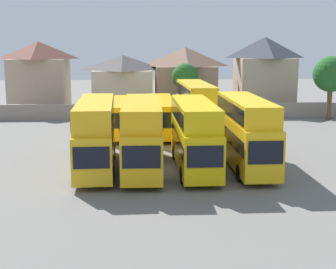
{
  "coord_description": "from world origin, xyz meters",
  "views": [
    {
      "loc": [
        -2.05,
        -33.93,
        8.8
      ],
      "look_at": [
        0.0,
        3.0,
        1.99
      ],
      "focal_mm": 53.12,
      "sensor_mm": 36.0,
      "label": 1
    }
  ],
  "objects_px": {
    "house_terrace_left": "(39,76)",
    "bus_1": "(96,131)",
    "house_terrace_right": "(185,78)",
    "bus_5": "(124,115)",
    "bus_4": "(246,129)",
    "bus_7": "(196,106)",
    "bus_6": "(160,114)",
    "tree_left_of_lot": "(185,77)",
    "tree_behind_wall": "(331,75)",
    "house_terrace_centre": "(123,82)",
    "bus_3": "(195,132)",
    "bus_2": "(142,132)",
    "house_terrace_far_right": "(264,73)"
  },
  "relations": [
    {
      "from": "bus_6",
      "to": "house_terrace_right",
      "type": "height_order",
      "value": "house_terrace_right"
    },
    {
      "from": "bus_6",
      "to": "house_terrace_left",
      "type": "bearing_deg",
      "value": -139.99
    },
    {
      "from": "bus_5",
      "to": "house_terrace_left",
      "type": "bearing_deg",
      "value": -146.08
    },
    {
      "from": "bus_2",
      "to": "tree_left_of_lot",
      "type": "xyz_separation_m",
      "value": [
        5.35,
        26.48,
        1.99
      ]
    },
    {
      "from": "bus_7",
      "to": "house_terrace_left",
      "type": "bearing_deg",
      "value": -136.29
    },
    {
      "from": "bus_2",
      "to": "bus_4",
      "type": "relative_size",
      "value": 1.04
    },
    {
      "from": "bus_4",
      "to": "bus_7",
      "type": "distance_m",
      "value": 13.84
    },
    {
      "from": "bus_7",
      "to": "house_terrace_right",
      "type": "bearing_deg",
      "value": 175.96
    },
    {
      "from": "bus_7",
      "to": "house_terrace_right",
      "type": "relative_size",
      "value": 1.4
    },
    {
      "from": "bus_7",
      "to": "tree_left_of_lot",
      "type": "xyz_separation_m",
      "value": [
        0.06,
        12.63,
        1.92
      ]
    },
    {
      "from": "bus_6",
      "to": "bus_7",
      "type": "xyz_separation_m",
      "value": [
        3.51,
        -0.14,
        0.85
      ]
    },
    {
      "from": "tree_left_of_lot",
      "to": "tree_behind_wall",
      "type": "relative_size",
      "value": 0.87
    },
    {
      "from": "bus_1",
      "to": "tree_behind_wall",
      "type": "distance_m",
      "value": 33.19
    },
    {
      "from": "bus_4",
      "to": "bus_1",
      "type": "bearing_deg",
      "value": -91.08
    },
    {
      "from": "bus_3",
      "to": "house_terrace_right",
      "type": "xyz_separation_m",
      "value": [
        2.25,
        32.74,
        1.53
      ]
    },
    {
      "from": "house_terrace_left",
      "to": "house_terrace_centre",
      "type": "bearing_deg",
      "value": 0.91
    },
    {
      "from": "bus_1",
      "to": "bus_4",
      "type": "xyz_separation_m",
      "value": [
        10.59,
        -0.12,
        0.07
      ]
    },
    {
      "from": "house_terrace_right",
      "to": "tree_behind_wall",
      "type": "relative_size",
      "value": 1.13
    },
    {
      "from": "bus_1",
      "to": "house_terrace_left",
      "type": "xyz_separation_m",
      "value": [
        -10.03,
        31.55,
        1.87
      ]
    },
    {
      "from": "bus_5",
      "to": "house_terrace_left",
      "type": "relative_size",
      "value": 1.2
    },
    {
      "from": "bus_1",
      "to": "tree_left_of_lot",
      "type": "xyz_separation_m",
      "value": [
        8.6,
        26.19,
        1.99
      ]
    },
    {
      "from": "bus_6",
      "to": "house_terrace_right",
      "type": "relative_size",
      "value": 1.4
    },
    {
      "from": "bus_6",
      "to": "house_terrace_left",
      "type": "xyz_separation_m",
      "value": [
        -15.06,
        17.85,
        2.65
      ]
    },
    {
      "from": "bus_1",
      "to": "bus_4",
      "type": "height_order",
      "value": "bus_4"
    },
    {
      "from": "bus_4",
      "to": "bus_7",
      "type": "bearing_deg",
      "value": -171.87
    },
    {
      "from": "tree_left_of_lot",
      "to": "bus_1",
      "type": "bearing_deg",
      "value": -108.18
    },
    {
      "from": "bus_1",
      "to": "tree_left_of_lot",
      "type": "relative_size",
      "value": 1.77
    },
    {
      "from": "tree_left_of_lot",
      "to": "tree_behind_wall",
      "type": "height_order",
      "value": "tree_behind_wall"
    },
    {
      "from": "bus_2",
      "to": "bus_4",
      "type": "xyz_separation_m",
      "value": [
        7.34,
        0.16,
        0.08
      ]
    },
    {
      "from": "bus_1",
      "to": "tree_behind_wall",
      "type": "relative_size",
      "value": 1.54
    },
    {
      "from": "bus_5",
      "to": "bus_6",
      "type": "relative_size",
      "value": 0.93
    },
    {
      "from": "bus_2",
      "to": "bus_5",
      "type": "xyz_separation_m",
      "value": [
        -1.71,
        13.79,
        -0.82
      ]
    },
    {
      "from": "bus_4",
      "to": "house_terrace_centre",
      "type": "distance_m",
      "value": 33.32
    },
    {
      "from": "bus_5",
      "to": "bus_6",
      "type": "distance_m",
      "value": 3.5
    },
    {
      "from": "house_terrace_left",
      "to": "house_terrace_far_right",
      "type": "bearing_deg",
      "value": -1.57
    },
    {
      "from": "house_terrace_right",
      "to": "bus_5",
      "type": "bearing_deg",
      "value": -112.09
    },
    {
      "from": "tree_left_of_lot",
      "to": "tree_behind_wall",
      "type": "bearing_deg",
      "value": -15.35
    },
    {
      "from": "bus_4",
      "to": "bus_7",
      "type": "xyz_separation_m",
      "value": [
        -2.06,
        13.69,
        0.0
      ]
    },
    {
      "from": "house_terrace_left",
      "to": "bus_1",
      "type": "bearing_deg",
      "value": -72.37
    },
    {
      "from": "bus_5",
      "to": "house_terrace_far_right",
      "type": "bearing_deg",
      "value": 135.08
    },
    {
      "from": "bus_5",
      "to": "house_terrace_left",
      "type": "distance_m",
      "value": 21.61
    },
    {
      "from": "bus_2",
      "to": "tree_left_of_lot",
      "type": "height_order",
      "value": "tree_left_of_lot"
    },
    {
      "from": "bus_6",
      "to": "bus_4",
      "type": "bearing_deg",
      "value": 21.77
    },
    {
      "from": "house_terrace_far_right",
      "to": "tree_left_of_lot",
      "type": "bearing_deg",
      "value": -157.32
    },
    {
      "from": "bus_2",
      "to": "house_terrace_left",
      "type": "distance_m",
      "value": 34.55
    },
    {
      "from": "bus_2",
      "to": "house_terrace_left",
      "type": "relative_size",
      "value": 1.25
    },
    {
      "from": "bus_3",
      "to": "tree_left_of_lot",
      "type": "height_order",
      "value": "tree_left_of_lot"
    },
    {
      "from": "bus_5",
      "to": "house_terrace_right",
      "type": "height_order",
      "value": "house_terrace_right"
    },
    {
      "from": "house_terrace_centre",
      "to": "tree_behind_wall",
      "type": "bearing_deg",
      "value": -22.56
    },
    {
      "from": "bus_1",
      "to": "bus_4",
      "type": "bearing_deg",
      "value": 87.12
    }
  ]
}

